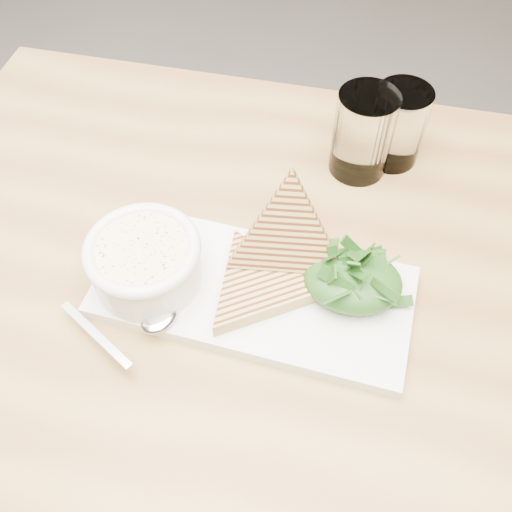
# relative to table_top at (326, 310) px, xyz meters

# --- Properties ---
(floor) EXTENTS (6.00, 6.00, 0.00)m
(floor) POSITION_rel_table_top_xyz_m (-0.22, 0.04, -0.73)
(floor) COLOR #655E59
(floor) RESTS_ON ground
(table_top) EXTENTS (1.19, 0.84, 0.04)m
(table_top) POSITION_rel_table_top_xyz_m (0.00, 0.00, 0.00)
(table_top) COLOR olive
(table_top) RESTS_ON ground
(table_leg_bl) EXTENTS (0.06, 0.06, 0.71)m
(table_leg_bl) POSITION_rel_table_top_xyz_m (-0.52, 0.33, -0.37)
(table_leg_bl) COLOR olive
(table_leg_bl) RESTS_ON ground
(platter) EXTENTS (0.37, 0.20, 0.02)m
(platter) POSITION_rel_table_top_xyz_m (-0.08, -0.00, 0.03)
(platter) COLOR white
(platter) RESTS_ON table_top
(soup_bowl) EXTENTS (0.12, 0.12, 0.05)m
(soup_bowl) POSITION_rel_table_top_xyz_m (-0.20, -0.01, 0.06)
(soup_bowl) COLOR white
(soup_bowl) RESTS_ON platter
(soup) EXTENTS (0.10, 0.10, 0.01)m
(soup) POSITION_rel_table_top_xyz_m (-0.20, -0.01, 0.09)
(soup) COLOR beige
(soup) RESTS_ON soup_bowl
(bowl_rim) EXTENTS (0.13, 0.13, 0.01)m
(bowl_rim) POSITION_rel_table_top_xyz_m (-0.20, -0.01, 0.09)
(bowl_rim) COLOR white
(bowl_rim) RESTS_ON soup_bowl
(sandwich_flat) EXTENTS (0.21, 0.21, 0.02)m
(sandwich_flat) POSITION_rel_table_top_xyz_m (-0.08, -0.01, 0.05)
(sandwich_flat) COLOR tan
(sandwich_flat) RESTS_ON platter
(sandwich_lean) EXTENTS (0.16, 0.16, 0.17)m
(sandwich_lean) POSITION_rel_table_top_xyz_m (-0.05, 0.03, 0.09)
(sandwich_lean) COLOR tan
(sandwich_lean) RESTS_ON sandwich_flat
(salad_base) EXTENTS (0.11, 0.08, 0.04)m
(salad_base) POSITION_rel_table_top_xyz_m (0.02, 0.01, 0.06)
(salad_base) COLOR black
(salad_base) RESTS_ON platter
(arugula_pile) EXTENTS (0.11, 0.10, 0.05)m
(arugula_pile) POSITION_rel_table_top_xyz_m (0.02, 0.01, 0.06)
(arugula_pile) COLOR #336B22
(arugula_pile) RESTS_ON platter
(spoon_bowl) EXTENTS (0.05, 0.05, 0.01)m
(spoon_bowl) POSITION_rel_table_top_xyz_m (-0.18, -0.06, 0.04)
(spoon_bowl) COLOR silver
(spoon_bowl) RESTS_ON platter
(spoon_handle) EXTENTS (0.10, 0.07, 0.00)m
(spoon_handle) POSITION_rel_table_top_xyz_m (-0.24, -0.09, 0.04)
(spoon_handle) COLOR silver
(spoon_handle) RESTS_ON platter
(glass_near) EXTENTS (0.07, 0.07, 0.11)m
(glass_near) POSITION_rel_table_top_xyz_m (0.07, 0.25, 0.07)
(glass_near) COLOR white
(glass_near) RESTS_ON table_top
(glass_far) EXTENTS (0.08, 0.08, 0.12)m
(glass_far) POSITION_rel_table_top_xyz_m (0.02, 0.22, 0.08)
(glass_far) COLOR white
(glass_far) RESTS_ON table_top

